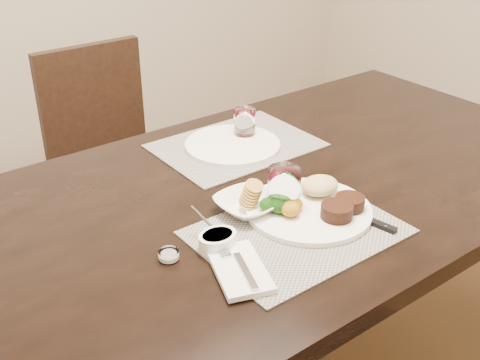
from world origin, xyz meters
TOP-DOWN VIEW (x-y plane):
  - dining_table at (0.00, 0.00)m, footprint 2.00×1.00m
  - chair_far at (0.00, 0.93)m, footprint 0.42×0.42m
  - placemat_near at (-0.06, -0.21)m, footprint 0.46×0.34m
  - placemat_far at (0.11, 0.25)m, footprint 0.46×0.34m
  - dinner_plate at (0.03, -0.17)m, footprint 0.31×0.31m
  - napkin_fork at (-0.26, -0.26)m, footprint 0.16×0.20m
  - steak_knife at (0.11, -0.28)m, footprint 0.04×0.22m
  - cracker_bowl at (-0.10, -0.07)m, footprint 0.15×0.15m
  - sauce_ramekin at (-0.24, -0.16)m, footprint 0.09×0.13m
  - wine_glass_near at (-0.02, -0.12)m, footprint 0.08×0.08m
  - far_plate at (0.09, 0.25)m, footprint 0.28×0.28m
  - wine_glass_far at (0.17, 0.28)m, footprint 0.07×0.07m
  - salt_cellar at (-0.35, -0.12)m, footprint 0.05×0.05m

SIDE VIEW (x-z plane):
  - chair_far at x=0.00m, z-range 0.05..0.95m
  - dining_table at x=0.00m, z-range 0.29..1.04m
  - placemat_near at x=-0.06m, z-range 0.75..0.75m
  - placemat_far at x=0.11m, z-range 0.75..0.75m
  - steak_knife at x=0.11m, z-range 0.75..0.76m
  - salt_cellar at x=-0.35m, z-range 0.75..0.77m
  - far_plate at x=0.09m, z-range 0.75..0.77m
  - napkin_fork at x=-0.26m, z-range 0.75..0.77m
  - dinner_plate at x=0.03m, z-range 0.74..0.80m
  - sauce_ramekin at x=-0.24m, z-range 0.74..0.81m
  - cracker_bowl at x=-0.10m, z-range 0.74..0.81m
  - wine_glass_far at x=0.17m, z-range 0.75..0.84m
  - wine_glass_near at x=-0.02m, z-range 0.75..0.86m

